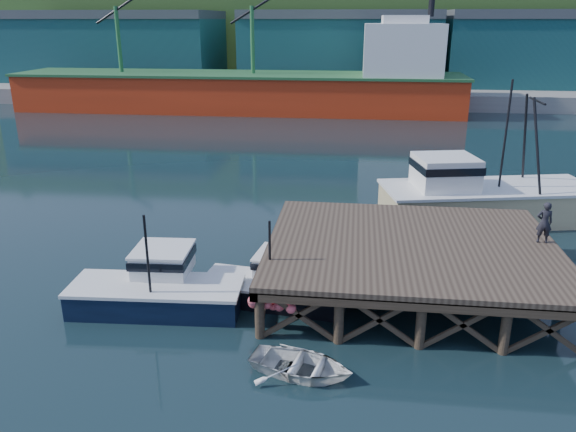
% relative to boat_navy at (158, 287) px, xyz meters
% --- Properties ---
extents(ground, '(300.00, 300.00, 0.00)m').
position_rel_boat_navy_xyz_m(ground, '(4.63, 2.86, -0.85)').
color(ground, black).
rests_on(ground, ground).
extents(wharf, '(12.00, 10.00, 2.62)m').
position_rel_boat_navy_xyz_m(wharf, '(10.13, 2.68, 1.09)').
color(wharf, brown).
rests_on(wharf, ground).
extents(far_quay, '(160.00, 40.00, 2.00)m').
position_rel_boat_navy_xyz_m(far_quay, '(4.63, 72.86, 0.15)').
color(far_quay, gray).
rests_on(far_quay, ground).
extents(warehouse_left, '(32.00, 16.00, 9.00)m').
position_rel_boat_navy_xyz_m(warehouse_left, '(-30.37, 67.86, 5.65)').
color(warehouse_left, '#174E4D').
rests_on(warehouse_left, far_quay).
extents(warehouse_mid, '(28.00, 16.00, 9.00)m').
position_rel_boat_navy_xyz_m(warehouse_mid, '(4.63, 67.86, 5.65)').
color(warehouse_mid, '#174E4D').
rests_on(warehouse_mid, far_quay).
extents(warehouse_right, '(30.00, 16.00, 9.00)m').
position_rel_boat_navy_xyz_m(warehouse_right, '(34.63, 67.86, 5.65)').
color(warehouse_right, '#174E4D').
rests_on(warehouse_right, far_quay).
extents(cargo_ship, '(55.50, 10.00, 13.75)m').
position_rel_boat_navy_xyz_m(cargo_ship, '(-3.84, 50.86, 2.46)').
color(cargo_ship, red).
rests_on(cargo_ship, ground).
extents(hillside, '(220.00, 50.00, 22.00)m').
position_rel_boat_navy_xyz_m(hillside, '(4.63, 102.86, 10.15)').
color(hillside, '#2D511E').
rests_on(hillside, ground).
extents(boat_navy, '(6.91, 3.82, 4.24)m').
position_rel_boat_navy_xyz_m(boat_navy, '(0.00, 0.00, 0.00)').
color(boat_navy, black).
rests_on(boat_navy, ground).
extents(boat_black, '(6.26, 5.22, 3.72)m').
position_rel_boat_navy_xyz_m(boat_black, '(4.59, 1.21, -0.17)').
color(boat_black, black).
rests_on(boat_black, ground).
extents(trawler, '(12.53, 6.69, 7.97)m').
position_rel_boat_navy_xyz_m(trawler, '(14.95, 12.21, 0.79)').
color(trawler, '#D1BE87').
rests_on(trawler, ground).
extents(dinghy, '(3.90, 3.17, 0.71)m').
position_rel_boat_navy_xyz_m(dinghy, '(6.16, -3.92, -0.50)').
color(dinghy, silver).
rests_on(dinghy, ground).
extents(dockworker, '(0.66, 0.44, 1.77)m').
position_rel_boat_navy_xyz_m(dockworker, '(15.53, 3.54, 2.16)').
color(dockworker, black).
rests_on(dockworker, wharf).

